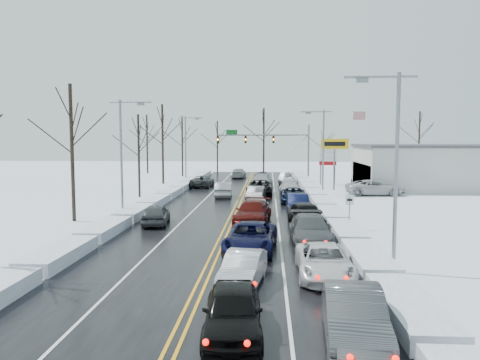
# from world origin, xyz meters

# --- Properties ---
(ground) EXTENTS (160.00, 160.00, 0.00)m
(ground) POSITION_xyz_m (0.00, 0.00, 0.00)
(ground) COLOR white
(ground) RESTS_ON ground
(road_surface) EXTENTS (14.00, 84.00, 0.01)m
(road_surface) POSITION_xyz_m (0.00, 2.00, 0.01)
(road_surface) COLOR black
(road_surface) RESTS_ON ground
(snow_bank_left) EXTENTS (1.74, 72.00, 0.68)m
(snow_bank_left) POSITION_xyz_m (-7.60, 2.00, 0.00)
(snow_bank_left) COLOR silver
(snow_bank_left) RESTS_ON ground
(snow_bank_right) EXTENTS (1.74, 72.00, 0.68)m
(snow_bank_right) POSITION_xyz_m (7.60, 2.00, 0.00)
(snow_bank_right) COLOR silver
(snow_bank_right) RESTS_ON ground
(traffic_signal_mast) EXTENTS (13.28, 0.39, 8.00)m
(traffic_signal_mast) POSITION_xyz_m (3.45, 27.99, 5.48)
(traffic_signal_mast) COLOR slate
(traffic_signal_mast) RESTS_ON ground
(tires_plus_sign) EXTENTS (3.20, 0.34, 6.00)m
(tires_plus_sign) POSITION_xyz_m (10.50, 15.99, 4.99)
(tires_plus_sign) COLOR slate
(tires_plus_sign) RESTS_ON ground
(used_vehicles_sign) EXTENTS (2.20, 0.22, 4.65)m
(used_vehicles_sign) POSITION_xyz_m (10.50, 22.00, 3.32)
(used_vehicles_sign) COLOR slate
(used_vehicles_sign) RESTS_ON ground
(speed_limit_sign) EXTENTS (0.55, 0.09, 2.35)m
(speed_limit_sign) POSITION_xyz_m (8.20, -8.00, 1.63)
(speed_limit_sign) COLOR slate
(speed_limit_sign) RESTS_ON ground
(flagpole) EXTENTS (1.87, 1.20, 10.00)m
(flagpole) POSITION_xyz_m (15.17, 30.00, 5.93)
(flagpole) COLOR silver
(flagpole) RESTS_ON ground
(dealership_building) EXTENTS (20.40, 12.40, 5.30)m
(dealership_building) POSITION_xyz_m (23.98, 18.00, 2.66)
(dealership_building) COLOR #B9B9B4
(dealership_building) RESTS_ON ground
(streetlight_se) EXTENTS (3.20, 0.25, 9.00)m
(streetlight_se) POSITION_xyz_m (8.30, -18.00, 5.31)
(streetlight_se) COLOR slate
(streetlight_se) RESTS_ON ground
(streetlight_ne) EXTENTS (3.20, 0.25, 9.00)m
(streetlight_ne) POSITION_xyz_m (8.30, 10.00, 5.31)
(streetlight_ne) COLOR slate
(streetlight_ne) RESTS_ON ground
(streetlight_sw) EXTENTS (3.20, 0.25, 9.00)m
(streetlight_sw) POSITION_xyz_m (-8.30, -4.00, 5.31)
(streetlight_sw) COLOR slate
(streetlight_sw) RESTS_ON ground
(streetlight_nw) EXTENTS (3.20, 0.25, 9.00)m
(streetlight_nw) POSITION_xyz_m (-8.30, 24.00, 5.31)
(streetlight_nw) COLOR slate
(streetlight_nw) RESTS_ON ground
(tree_left_b) EXTENTS (4.00, 4.00, 10.00)m
(tree_left_b) POSITION_xyz_m (-11.50, -6.00, 6.99)
(tree_left_b) COLOR #2D231C
(tree_left_b) RESTS_ON ground
(tree_left_c) EXTENTS (3.40, 3.40, 8.50)m
(tree_left_c) POSITION_xyz_m (-10.50, 8.00, 5.94)
(tree_left_c) COLOR #2D231C
(tree_left_c) RESTS_ON ground
(tree_left_d) EXTENTS (4.20, 4.20, 10.50)m
(tree_left_d) POSITION_xyz_m (-11.20, 22.00, 7.33)
(tree_left_d) COLOR #2D231C
(tree_left_d) RESTS_ON ground
(tree_left_e) EXTENTS (3.80, 3.80, 9.50)m
(tree_left_e) POSITION_xyz_m (-10.80, 34.00, 6.64)
(tree_left_e) COLOR #2D231C
(tree_left_e) RESTS_ON ground
(tree_far_a) EXTENTS (4.00, 4.00, 10.00)m
(tree_far_a) POSITION_xyz_m (-18.00, 40.00, 6.99)
(tree_far_a) COLOR #2D231C
(tree_far_a) RESTS_ON ground
(tree_far_b) EXTENTS (3.60, 3.60, 9.00)m
(tree_far_b) POSITION_xyz_m (-6.00, 41.00, 6.29)
(tree_far_b) COLOR #2D231C
(tree_far_b) RESTS_ON ground
(tree_far_c) EXTENTS (4.40, 4.40, 11.00)m
(tree_far_c) POSITION_xyz_m (2.00, 39.00, 7.68)
(tree_far_c) COLOR #2D231C
(tree_far_c) RESTS_ON ground
(tree_far_d) EXTENTS (3.40, 3.40, 8.50)m
(tree_far_d) POSITION_xyz_m (12.00, 40.50, 5.94)
(tree_far_d) COLOR #2D231C
(tree_far_d) RESTS_ON ground
(tree_far_e) EXTENTS (4.20, 4.20, 10.50)m
(tree_far_e) POSITION_xyz_m (28.00, 41.00, 7.33)
(tree_far_e) COLOR #2D231C
(tree_far_e) RESTS_ON ground
(queued_car_0) EXTENTS (2.05, 4.60, 1.54)m
(queued_car_0) POSITION_xyz_m (1.70, -25.18, 0.00)
(queued_car_0) COLOR black
(queued_car_0) RESTS_ON ground
(queued_car_1) EXTENTS (2.03, 4.36, 1.38)m
(queued_car_1) POSITION_xyz_m (1.75, -20.23, 0.00)
(queued_car_1) COLOR #A4A7AC
(queued_car_1) RESTS_ON ground
(queued_car_2) EXTENTS (2.98, 5.75, 1.55)m
(queued_car_2) POSITION_xyz_m (1.86, -14.48, 0.00)
(queued_car_2) COLOR black
(queued_car_2) RESTS_ON ground
(queued_car_3) EXTENTS (2.91, 5.79, 1.61)m
(queued_car_3) POSITION_xyz_m (1.68, -6.16, 0.00)
(queued_car_3) COLOR #430C09
(queued_car_3) RESTS_ON ground
(queued_car_4) EXTENTS (2.26, 4.43, 1.45)m
(queued_car_4) POSITION_xyz_m (1.92, -1.67, 0.00)
(queued_car_4) COLOR silver
(queued_car_4) RESTS_ON ground
(queued_car_5) EXTENTS (1.93, 4.55, 1.46)m
(queued_car_5) POSITION_xyz_m (1.60, 5.30, 0.00)
(queued_car_5) COLOR #393B3E
(queued_car_5) RESTS_ON ground
(queued_car_6) EXTENTS (2.81, 5.89, 1.62)m
(queued_car_6) POSITION_xyz_m (1.88, 10.35, 0.00)
(queued_car_6) COLOR black
(queued_car_6) RESTS_ON ground
(queued_car_7) EXTENTS (2.97, 5.89, 1.64)m
(queued_car_7) POSITION_xyz_m (1.94, 17.43, 0.00)
(queued_car_7) COLOR #A1A4A9
(queued_car_7) RESTS_ON ground
(queued_car_8) EXTENTS (2.36, 4.79, 1.57)m
(queued_car_8) POSITION_xyz_m (1.89, 24.20, 0.00)
(queued_car_8) COLOR black
(queued_car_8) RESTS_ON ground
(queued_car_9) EXTENTS (2.04, 5.04, 1.63)m
(queued_car_9) POSITION_xyz_m (5.36, -25.55, 0.00)
(queued_car_9) COLOR #424547
(queued_car_9) RESTS_ON ground
(queued_car_10) EXTENTS (2.38, 5.11, 1.41)m
(queued_car_10) POSITION_xyz_m (5.26, -18.91, 0.00)
(queued_car_10) COLOR silver
(queued_car_10) RESTS_ON ground
(queued_car_11) EXTENTS (2.35, 5.66, 1.64)m
(queued_car_11) POSITION_xyz_m (5.22, -12.42, 0.00)
(queued_car_11) COLOR #45484B
(queued_car_11) RESTS_ON ground
(queued_car_12) EXTENTS (2.65, 5.27, 1.72)m
(queued_car_12) POSITION_xyz_m (5.38, -7.38, 0.00)
(queued_car_12) COLOR black
(queued_car_12) RESTS_ON ground
(queued_car_13) EXTENTS (1.70, 4.78, 1.57)m
(queued_car_13) POSITION_xyz_m (5.18, -1.33, 0.00)
(queued_car_13) COLOR black
(queued_car_13) RESTS_ON ground
(queued_car_14) EXTENTS (2.53, 5.19, 1.42)m
(queued_car_14) POSITION_xyz_m (5.14, 4.79, 0.00)
(queued_car_14) COLOR black
(queued_car_14) RESTS_ON ground
(queued_car_15) EXTENTS (2.30, 5.28, 1.51)m
(queued_car_15) POSITION_xyz_m (5.05, 9.90, 0.00)
(queued_car_15) COLOR #BDBDBF
(queued_car_15) RESTS_ON ground
(queued_car_16) EXTENTS (1.79, 4.26, 1.44)m
(queued_car_16) POSITION_xyz_m (5.25, 16.52, 0.00)
(queued_car_16) COLOR silver
(queued_car_16) RESTS_ON ground
(queued_car_17) EXTENTS (2.12, 4.73, 1.51)m
(queued_car_17) POSITION_xyz_m (5.12, 22.83, 0.00)
(queued_car_17) COLOR #3E4043
(queued_car_17) RESTS_ON ground
(oncoming_car_0) EXTENTS (1.85, 4.77, 1.55)m
(oncoming_car_0) POSITION_xyz_m (-1.80, 8.41, 0.00)
(oncoming_car_0) COLOR gray
(oncoming_car_0) RESTS_ON ground
(oncoming_car_1) EXTENTS (2.68, 5.32, 1.44)m
(oncoming_car_1) POSITION_xyz_m (-5.43, 18.25, 0.00)
(oncoming_car_1) COLOR #393B3D
(oncoming_car_1) RESTS_ON ground
(oncoming_car_2) EXTENTS (2.12, 5.06, 1.46)m
(oncoming_car_2) POSITION_xyz_m (-1.69, 31.34, 0.00)
(oncoming_car_2) COLOR #9D9FA5
(oncoming_car_2) RESTS_ON ground
(oncoming_car_3) EXTENTS (2.20, 4.46, 1.46)m
(oncoming_car_3) POSITION_xyz_m (-5.14, -7.01, 0.00)
(oncoming_car_3) COLOR #3F4244
(oncoming_car_3) RESTS_ON ground
(parked_car_0) EXTENTS (6.12, 3.08, 1.66)m
(parked_car_0) POSITION_xyz_m (14.09, 11.02, 0.00)
(parked_car_0) COLOR #BDBDBF
(parked_car_0) RESTS_ON ground
(parked_car_1) EXTENTS (2.86, 5.74, 1.60)m
(parked_car_1) POSITION_xyz_m (17.14, 14.71, 0.00)
(parked_car_1) COLOR #3C3E40
(parked_car_1) RESTS_ON ground
(parked_car_2) EXTENTS (2.10, 4.36, 1.44)m
(parked_car_2) POSITION_xyz_m (14.92, 22.80, 0.00)
(parked_car_2) COLOR black
(parked_car_2) RESTS_ON ground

